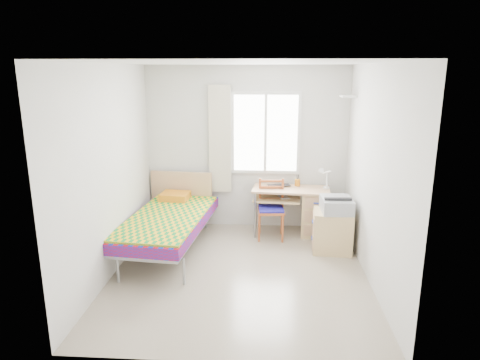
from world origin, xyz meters
name	(u,v)px	position (x,y,z in m)	size (l,w,h in m)	color
floor	(240,273)	(0.00, 0.00, 0.00)	(3.50, 3.50, 0.00)	#BCAD93
ceiling	(240,63)	(0.00, 0.00, 2.60)	(3.50, 3.50, 0.00)	white
wall_back	(247,148)	(0.00, 1.75, 1.30)	(3.20, 3.20, 0.00)	silver
wall_left	(110,172)	(-1.60, 0.00, 1.30)	(3.50, 3.50, 0.00)	silver
wall_right	(374,176)	(1.60, 0.00, 1.30)	(3.50, 3.50, 0.00)	silver
window	(266,133)	(0.30, 1.73, 1.55)	(1.10, 0.04, 1.30)	white
curtain	(220,140)	(-0.42, 1.68, 1.45)	(0.35, 0.05, 1.70)	beige
floating_shelf	(348,96)	(1.49, 1.40, 2.15)	(0.20, 0.32, 0.03)	white
bed	(169,220)	(-1.06, 0.68, 0.45)	(1.21, 2.23, 0.93)	#95989D
desk	(311,209)	(1.02, 1.42, 0.40)	(1.23, 0.64, 0.74)	tan
chair	(272,205)	(0.41, 1.26, 0.51)	(0.42, 0.42, 0.91)	#99441D
cabinet	(332,231)	(1.27, 0.78, 0.30)	(0.58, 0.52, 0.59)	tan
printer	(336,204)	(1.31, 0.77, 0.70)	(0.43, 0.49, 0.21)	#ADAFB5
laptop	(280,186)	(0.54, 1.47, 0.75)	(0.36, 0.23, 0.03)	black
pen_cup	(297,183)	(0.82, 1.58, 0.79)	(0.08, 0.08, 0.10)	orange
task_lamp	(324,176)	(1.19, 1.33, 0.97)	(0.21, 0.31, 0.36)	white
book	(279,197)	(0.53, 1.42, 0.59)	(0.15, 0.21, 0.02)	gray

